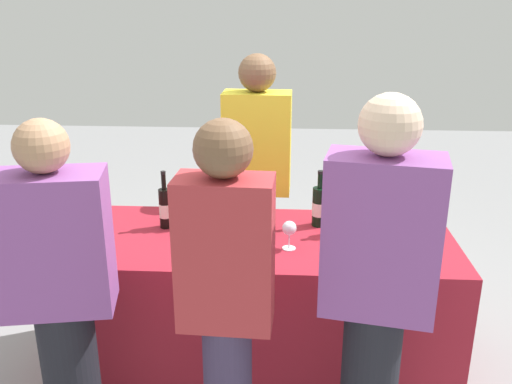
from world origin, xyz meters
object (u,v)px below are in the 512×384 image
object	(u,v)px
wine_bottle_1	(188,207)
wine_bottle_5	(344,214)
wine_bottle_0	(165,208)
wine_bottle_3	(268,211)
guest_1	(226,303)
server_pouring	(257,179)
wine_bottle_2	(228,202)
wine_glass_0	(289,229)
wine_glass_1	(372,237)
wine_bottle_7	(408,212)
wine_glass_2	(406,236)
guest_2	(376,292)
guest_0	(61,294)
menu_board	(365,236)
wine_bottle_4	(319,206)
wine_bottle_6	(375,214)

from	to	relation	value
wine_bottle_1	wine_bottle_5	bearing A→B (deg)	-3.35
wine_bottle_0	wine_bottle_3	xyz separation A→B (m)	(0.56, -0.03, 0.00)
guest_1	server_pouring	bearing A→B (deg)	91.29
wine_bottle_2	wine_glass_0	bearing A→B (deg)	-43.00
wine_bottle_2	wine_glass_1	xyz separation A→B (m)	(0.74, -0.36, -0.03)
wine_bottle_7	wine_glass_0	size ratio (longest dim) A/B	1.98
wine_glass_2	guest_2	xyz separation A→B (m)	(-0.22, -0.55, 0.00)
guest_0	menu_board	xyz separation A→B (m)	(1.46, 1.61, -0.42)
wine_bottle_7	guest_0	world-z (taller)	guest_0
wine_bottle_5	menu_board	bearing A→B (deg)	73.64
guest_2	wine_glass_0	bearing A→B (deg)	129.58
wine_bottle_5	wine_glass_0	world-z (taller)	wine_bottle_5
wine_bottle_4	wine_bottle_3	bearing A→B (deg)	-159.29
wine_glass_0	wine_glass_2	distance (m)	0.56
wine_bottle_7	wine_glass_1	xyz separation A→B (m)	(-0.23, -0.30, -0.01)
wine_bottle_2	wine_bottle_5	distance (m)	0.64
wine_glass_2	menu_board	xyz separation A→B (m)	(-0.03, 1.09, -0.49)
wine_bottle_1	menu_board	xyz separation A→B (m)	(1.08, 0.78, -0.49)
wine_bottle_7	menu_board	distance (m)	0.92
wine_bottle_3	wine_bottle_7	bearing A→B (deg)	4.08
wine_bottle_3	wine_bottle_7	distance (m)	0.75
wine_bottle_6	guest_2	distance (m)	0.83
wine_glass_1	server_pouring	size ratio (longest dim) A/B	0.08
wine_glass_1	wine_glass_2	distance (m)	0.16
wine_bottle_0	wine_glass_2	distance (m)	1.26
wine_bottle_6	menu_board	bearing A→B (deg)	84.37
wine_bottle_0	wine_bottle_1	bearing A→B (deg)	7.24
wine_bottle_0	wine_bottle_4	bearing A→B (deg)	5.18
wine_bottle_3	wine_bottle_4	bearing A→B (deg)	20.71
wine_bottle_1	wine_bottle_3	xyz separation A→B (m)	(0.43, -0.05, 0.00)
wine_bottle_2	wine_bottle_4	size ratio (longest dim) A/B	1.08
wine_bottle_5	guest_1	distance (m)	1.03
wine_glass_1	guest_0	world-z (taller)	guest_0
wine_bottle_6	wine_glass_1	world-z (taller)	wine_bottle_6
wine_bottle_0	wine_glass_0	bearing A→B (deg)	-19.32
wine_glass_2	guest_1	world-z (taller)	guest_1
server_pouring	guest_1	size ratio (longest dim) A/B	1.05
wine_bottle_3	wine_glass_2	world-z (taller)	wine_bottle_3
wine_bottle_1	wine_bottle_3	distance (m)	0.43
wine_bottle_2	wine_bottle_4	distance (m)	0.50
wine_bottle_4	guest_2	bearing A→B (deg)	-79.42
wine_bottle_6	wine_glass_1	size ratio (longest dim) A/B	2.32
wine_bottle_4	guest_2	xyz separation A→B (m)	(0.17, -0.92, -0.00)
guest_0	guest_2	world-z (taller)	guest_2
wine_glass_1	menu_board	size ratio (longest dim) A/B	0.17
wine_bottle_1	guest_1	world-z (taller)	guest_1
wine_bottle_1	menu_board	size ratio (longest dim) A/B	0.38
wine_glass_0	wine_bottle_4	bearing A→B (deg)	62.26
wine_bottle_2	wine_bottle_7	xyz separation A→B (m)	(0.97, -0.06, -0.02)
wine_bottle_7	guest_0	bearing A→B (deg)	-151.75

